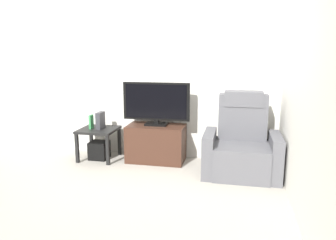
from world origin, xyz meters
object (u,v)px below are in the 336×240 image
object	(u,v)px
recliner_armchair	(242,146)
book_upright	(91,122)
side_table	(99,133)
television	(156,103)
game_console	(100,120)
subwoofer_box	(99,150)
tv_stand	(156,143)

from	to	relation	value
recliner_armchair	book_upright	size ratio (longest dim) A/B	5.17
recliner_armchair	side_table	distance (m)	2.11
television	recliner_armchair	size ratio (longest dim) A/B	0.91
television	game_console	distance (m)	0.89
book_upright	side_table	bearing A→B (deg)	11.31
subwoofer_box	television	bearing A→B (deg)	6.79
tv_stand	side_table	bearing A→B (deg)	-174.43
television	book_upright	bearing A→B (deg)	-172.74
tv_stand	recliner_armchair	bearing A→B (deg)	-11.96
side_table	book_upright	bearing A→B (deg)	-168.69
tv_stand	book_upright	distance (m)	1.02
tv_stand	game_console	size ratio (longest dim) A/B	3.35
tv_stand	side_table	distance (m)	0.88
subwoofer_box	side_table	bearing A→B (deg)	-63.43
television	book_upright	size ratio (longest dim) A/B	4.70
tv_stand	book_upright	world-z (taller)	book_upright
subwoofer_box	game_console	xyz separation A→B (m)	(0.04, 0.01, 0.46)
television	recliner_armchair	xyz separation A→B (m)	(1.23, -0.28, -0.50)
side_table	subwoofer_box	size ratio (longest dim) A/B	2.03
book_upright	game_console	world-z (taller)	game_console
tv_stand	side_table	size ratio (longest dim) A/B	1.55
recliner_armchair	book_upright	world-z (taller)	recliner_armchair
side_table	subwoofer_box	xyz separation A→B (m)	(-0.00, 0.00, -0.26)
side_table	subwoofer_box	distance (m)	0.26
side_table	subwoofer_box	bearing A→B (deg)	116.57
tv_stand	game_console	world-z (taller)	game_console
game_console	tv_stand	bearing A→B (deg)	5.12
recliner_armchair	side_table	bearing A→B (deg)	168.42
television	book_upright	distance (m)	1.02
tv_stand	subwoofer_box	world-z (taller)	tv_stand
side_table	book_upright	size ratio (longest dim) A/B	2.59
tv_stand	recliner_armchair	size ratio (longest dim) A/B	0.78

